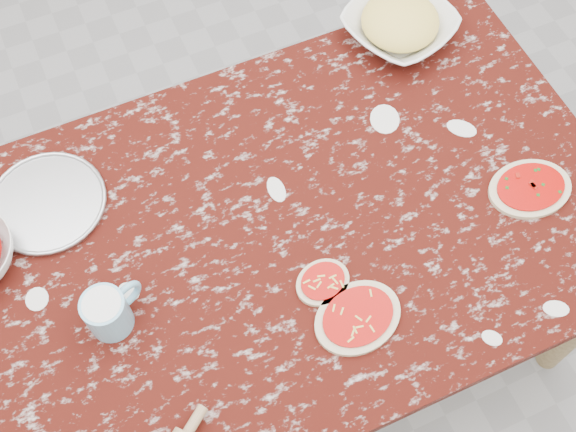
# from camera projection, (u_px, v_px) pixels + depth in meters

# --- Properties ---
(ground) EXTENTS (4.00, 4.00, 0.00)m
(ground) POSITION_uv_depth(u_px,v_px,m) (288.00, 331.00, 2.37)
(ground) COLOR gray
(worktable) EXTENTS (1.60, 1.00, 0.75)m
(worktable) POSITION_uv_depth(u_px,v_px,m) (288.00, 242.00, 1.78)
(worktable) COLOR #330B07
(worktable) RESTS_ON ground
(pizza_tray) EXTENTS (0.34, 0.34, 0.01)m
(pizza_tray) POSITION_uv_depth(u_px,v_px,m) (48.00, 203.00, 1.73)
(pizza_tray) COLOR #B2B2B7
(pizza_tray) RESTS_ON worktable
(cheese_bowl) EXTENTS (0.36, 0.36, 0.07)m
(cheese_bowl) POSITION_uv_depth(u_px,v_px,m) (399.00, 26.00, 1.96)
(cheese_bowl) COLOR white
(cheese_bowl) RESTS_ON worktable
(flour_mug) EXTENTS (0.14, 0.10, 0.11)m
(flour_mug) POSITION_uv_depth(u_px,v_px,m) (109.00, 312.00, 1.55)
(flour_mug) COLOR #78BADC
(flour_mug) RESTS_ON worktable
(pizza_left) EXTENTS (0.23, 0.19, 0.02)m
(pizza_left) POSITION_uv_depth(u_px,v_px,m) (358.00, 317.00, 1.59)
(pizza_left) COLOR beige
(pizza_left) RESTS_ON worktable
(pizza_mid) EXTENTS (0.15, 0.13, 0.02)m
(pizza_mid) POSITION_uv_depth(u_px,v_px,m) (323.00, 282.00, 1.63)
(pizza_mid) COLOR beige
(pizza_mid) RESTS_ON worktable
(pizza_right) EXTENTS (0.22, 0.17, 0.02)m
(pizza_right) POSITION_uv_depth(u_px,v_px,m) (530.00, 188.00, 1.75)
(pizza_right) COLOR beige
(pizza_right) RESTS_ON worktable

